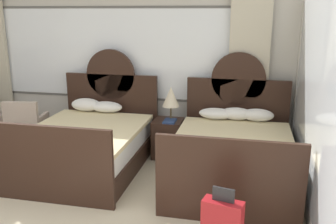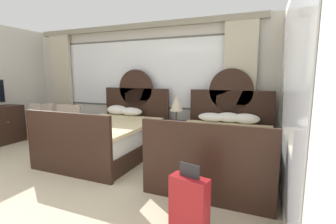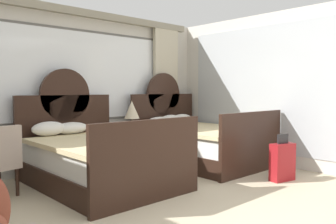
% 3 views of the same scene
% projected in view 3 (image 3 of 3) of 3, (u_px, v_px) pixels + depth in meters
% --- Properties ---
extents(wall_back_window, '(6.02, 0.22, 2.70)m').
position_uv_depth(wall_back_window, '(58.00, 84.00, 5.64)').
color(wall_back_window, beige).
rests_on(wall_back_window, ground_plane).
extents(wall_right_mirror, '(0.08, 4.32, 2.70)m').
position_uv_depth(wall_right_mirror, '(275.00, 89.00, 6.14)').
color(wall_right_mirror, beige).
rests_on(wall_right_mirror, ground_plane).
extents(bed_near_window, '(1.61, 2.15, 1.67)m').
position_uv_depth(bed_near_window, '(99.00, 159.00, 4.85)').
color(bed_near_window, black).
rests_on(bed_near_window, ground_plane).
extents(bed_near_mirror, '(1.61, 2.15, 1.67)m').
position_uv_depth(bed_near_mirror, '(200.00, 143.00, 6.29)').
color(bed_near_mirror, black).
rests_on(bed_near_mirror, ground_plane).
extents(nightstand_between_beds, '(0.46, 0.48, 0.61)m').
position_uv_depth(nightstand_between_beds, '(131.00, 149.00, 6.07)').
color(nightstand_between_beds, black).
rests_on(nightstand_between_beds, ground_plane).
extents(table_lamp_on_nightstand, '(0.27, 0.27, 0.53)m').
position_uv_depth(table_lamp_on_nightstand, '(132.00, 110.00, 6.07)').
color(table_lamp_on_nightstand, brown).
rests_on(table_lamp_on_nightstand, nightstand_between_beds).
extents(book_on_nightstand, '(0.18, 0.26, 0.03)m').
position_uv_depth(book_on_nightstand, '(136.00, 131.00, 6.01)').
color(book_on_nightstand, navy).
rests_on(book_on_nightstand, nightstand_between_beds).
extents(suitcase_on_floor, '(0.41, 0.24, 0.69)m').
position_uv_depth(suitcase_on_floor, '(282.00, 162.00, 5.09)').
color(suitcase_on_floor, maroon).
rests_on(suitcase_on_floor, ground_plane).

